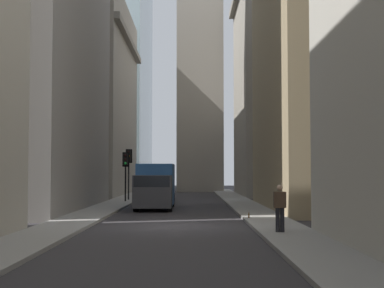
{
  "coord_description": "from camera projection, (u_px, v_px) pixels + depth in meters",
  "views": [
    {
      "loc": [
        -23.74,
        -0.91,
        2.37
      ],
      "look_at": [
        14.0,
        -0.92,
        4.28
      ],
      "focal_mm": 50.79,
      "sensor_mm": 36.0,
      "label": 1
    }
  ],
  "objects": [
    {
      "name": "building_left_far",
      "position": [
        289.0,
        79.0,
        53.86
      ],
      "size": [
        13.75,
        10.5,
        23.15
      ],
      "color": "gray",
      "rests_on": "ground_plane"
    },
    {
      "name": "traffic_light_midblock",
      "position": [
        129.0,
        162.0,
        42.94
      ],
      "size": [
        0.43,
        0.52,
        4.01
      ],
      "color": "black",
      "rests_on": "sidewalk_right"
    },
    {
      "name": "sedan_silver",
      "position": [
        163.0,
        193.0,
        43.83
      ],
      "size": [
        4.3,
        1.78,
        1.42
      ],
      "color": "#B7BABF",
      "rests_on": "ground_plane"
    },
    {
      "name": "discarded_bottle",
      "position": [
        249.0,
        216.0,
        26.01
      ],
      "size": [
        0.07,
        0.07,
        0.27
      ],
      "color": "brown",
      "rests_on": "sidewalk_left"
    },
    {
      "name": "building_left_midfar",
      "position": [
        345.0,
        65.0,
        34.26
      ],
      "size": [
        15.39,
        10.0,
        18.23
      ],
      "color": "#9E8966",
      "rests_on": "ground_plane"
    },
    {
      "name": "building_right_far",
      "position": [
        77.0,
        100.0,
        54.43
      ],
      "size": [
        19.16,
        10.5,
        19.01
      ],
      "color": "gray",
      "rests_on": "ground_plane"
    },
    {
      "name": "pedestrian",
      "position": [
        280.0,
        206.0,
        20.04
      ],
      "size": [
        0.26,
        0.44,
        1.74
      ],
      "color": "black",
      "rests_on": "sidewalk_left"
    },
    {
      "name": "traffic_light_far_junction",
      "position": [
        126.0,
        165.0,
        40.71
      ],
      "size": [
        0.43,
        0.52,
        3.68
      ],
      "color": "black",
      "rests_on": "sidewalk_right"
    },
    {
      "name": "delivery_truck",
      "position": [
        155.0,
        186.0,
        34.3
      ],
      "size": [
        6.46,
        2.25,
        2.84
      ],
      "color": "#285699",
      "rests_on": "ground_plane"
    },
    {
      "name": "sidewalk_left",
      "position": [
        274.0,
        224.0,
        23.6
      ],
      "size": [
        90.0,
        2.2,
        0.14
      ],
      "primitive_type": "cube",
      "color": "gray",
      "rests_on": "ground_plane"
    },
    {
      "name": "ground_plane",
      "position": [
        171.0,
        226.0,
        23.59
      ],
      "size": [
        135.0,
        135.0,
        0.0
      ],
      "primitive_type": "plane",
      "color": "#302D30"
    },
    {
      "name": "church_spire",
      "position": [
        200.0,
        18.0,
        65.41
      ],
      "size": [
        5.95,
        5.95,
        39.95
      ],
      "color": "gray",
      "rests_on": "ground_plane"
    },
    {
      "name": "sidewalk_right",
      "position": [
        68.0,
        224.0,
        23.59
      ],
      "size": [
        90.0,
        2.2,
        0.14
      ],
      "primitive_type": "cube",
      "color": "gray",
      "rests_on": "ground_plane"
    }
  ]
}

